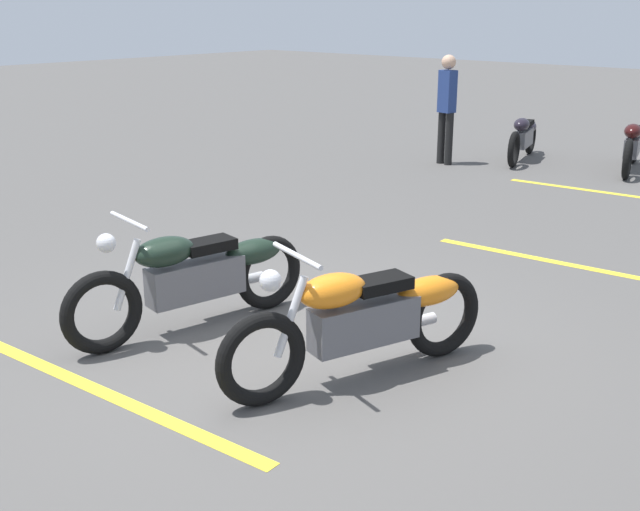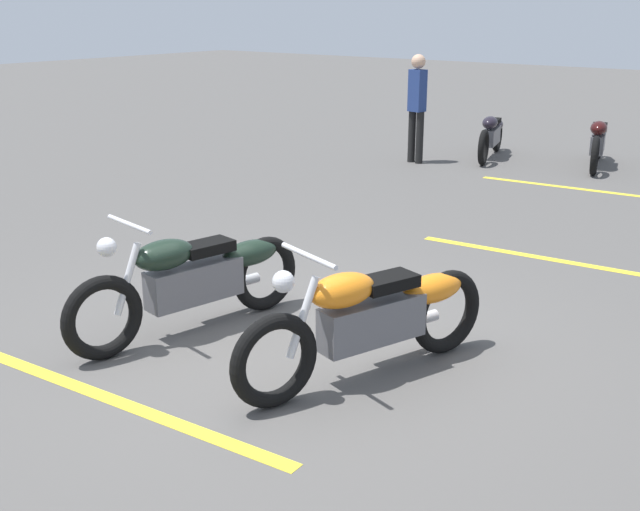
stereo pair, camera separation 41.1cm
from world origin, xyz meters
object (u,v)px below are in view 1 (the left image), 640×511
at_px(motorcycle_bright_foreground, 365,317).
at_px(motorcycle_row_left, 633,144).
at_px(bystander_near_row, 447,104).
at_px(motorcycle_row_center, 524,136).
at_px(motorcycle_dark_foreground, 196,275).

bearing_deg(motorcycle_bright_foreground, motorcycle_row_left, -152.96).
bearing_deg(motorcycle_row_left, bystander_near_row, -75.41).
bearing_deg(motorcycle_row_center, motorcycle_bright_foreground, 4.39).
distance_m(motorcycle_bright_foreground, bystander_near_row, 8.33).
bearing_deg(motorcycle_row_center, motorcycle_row_left, 84.47).
distance_m(motorcycle_dark_foreground, motorcycle_row_center, 8.83).
height_order(motorcycle_row_center, bystander_near_row, bystander_near_row).
height_order(motorcycle_bright_foreground, motorcycle_row_center, motorcycle_bright_foreground).
height_order(motorcycle_bright_foreground, bystander_near_row, bystander_near_row).
xyz_separation_m(motorcycle_row_center, bystander_near_row, (-1.22, 0.82, 0.60)).
distance_m(motorcycle_bright_foreground, motorcycle_dark_foreground, 1.64).
relative_size(motorcycle_bright_foreground, motorcycle_dark_foreground, 0.98).
bearing_deg(bystander_near_row, motorcycle_row_center, -22.99).
relative_size(motorcycle_dark_foreground, motorcycle_row_left, 1.08).
bearing_deg(motorcycle_bright_foreground, motorcycle_dark_foreground, -65.59).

